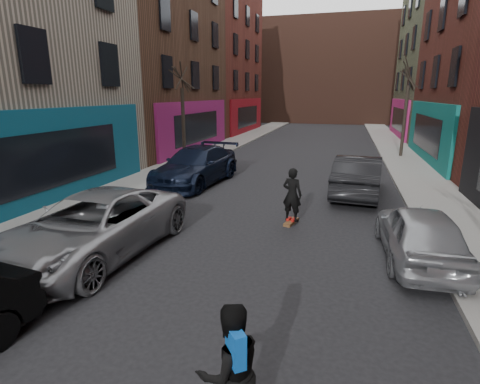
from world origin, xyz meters
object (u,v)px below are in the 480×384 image
Objects in this scene: parked_left_far at (94,226)px; parked_right_end at (358,175)px; skateboard at (291,222)px; tree_left_far at (183,105)px; skateboarder at (292,195)px; parked_right_far at (419,233)px; pedestrian at (230,370)px; parked_left_end at (196,166)px; tree_right_far at (406,101)px.

parked_left_far is 1.15× the size of parked_right_end.
parked_left_far is 5.86m from skateboard.
tree_left_far is 3.83× the size of skateboarder.
parked_right_far is at bearing -43.86° from tree_left_far.
parked_right_far is at bearing -15.23° from skateboard.
skateboarder reaches higher than parked_right_far.
parked_right_end is 6.15× the size of skateboard.
parked_left_far is 6.23m from pedestrian.
parked_left_end is at bearing -59.99° from tree_left_far.
tree_left_far is at bearing -35.66° from skateboarder.
parked_right_far is at bearing 16.74° from parked_left_far.
pedestrian is (-4.60, -22.27, -2.67)m from tree_right_far.
tree_left_far is 0.96× the size of tree_right_far.
skateboarder reaches higher than skateboard.
tree_right_far is 1.20× the size of parked_left_far.
skateboarder is at bearing -35.47° from parked_left_end.
tree_right_far reaches higher than parked_left_end.
pedestrian is at bearing -36.69° from parked_left_far.
tree_left_far reaches higher than pedestrian.
tree_left_far is at bearing -46.48° from parked_right_far.
parked_right_end is 4.68m from skateboarder.
parked_right_end reaches higher than parked_left_far.
parked_right_far is at bearing -155.04° from pedestrian.
tree_left_far is 8.12× the size of skateboard.
tree_right_far is at bearing -100.92° from parked_right_end.
parked_left_far is at bearing 53.63° from skateboarder.
parked_right_end is at bearing -102.83° from skateboarder.
parked_left_end reaches higher than parked_right_end.
skateboard is 0.90m from skateboarder.
parked_left_end is 1.16× the size of parked_right_end.
tree_right_far is 1.65× the size of parked_right_far.
parked_right_far is at bearing 164.77° from skateboarder.
pedestrian is (7.80, -16.27, -2.52)m from tree_left_far.
parked_left_far is 3.34× the size of pedestrian.
tree_right_far is 22.90m from pedestrian.
parked_right_end is (-2.91, -10.34, -2.72)m from tree_right_far.
tree_right_far is 4.00× the size of skateboarder.
pedestrian is (0.37, -7.72, 0.81)m from skateboard.
pedestrian is (-3.00, -5.89, 0.15)m from parked_right_far.
skateboarder is (4.43, 3.76, 0.16)m from parked_left_far.
parked_right_far is 2.43× the size of skateboarder.
parked_right_end is (6.49, 7.96, 0.02)m from parked_left_far.
skateboard is at bearing -108.86° from tree_right_far.
parked_left_end is at bearing 152.50° from skateboard.
pedestrian reaches higher than parked_left_end.
parked_left_end is 3.36× the size of pedestrian.
tree_left_far is 13.78m from tree_right_far.
tree_right_far reaches higher than parked_left_far.
skateboarder is (7.43, -8.54, -2.43)m from tree_left_far.
parked_right_end is at bearing 53.68° from parked_left_far.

